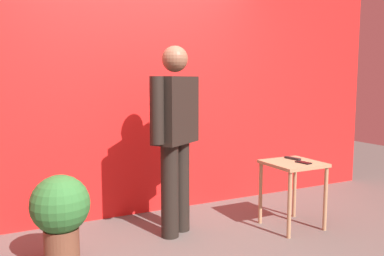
{
  "coord_description": "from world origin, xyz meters",
  "views": [
    {
      "loc": [
        -1.39,
        -2.75,
        1.39
      ],
      "look_at": [
        0.28,
        0.55,
        0.95
      ],
      "focal_mm": 38.42,
      "sensor_mm": 36.0,
      "label": 1
    }
  ],
  "objects_px": {
    "standing_person": "(175,131)",
    "side_table": "(293,174)",
    "tv_remote": "(293,158)",
    "potted_plant": "(60,212)",
    "cell_phone": "(303,163)"
  },
  "relations": [
    {
      "from": "cell_phone",
      "to": "side_table",
      "type": "bearing_deg",
      "value": 110.09
    },
    {
      "from": "cell_phone",
      "to": "potted_plant",
      "type": "bearing_deg",
      "value": 164.0
    },
    {
      "from": "side_table",
      "to": "cell_phone",
      "type": "xyz_separation_m",
      "value": [
        0.05,
        -0.08,
        0.12
      ]
    },
    {
      "from": "cell_phone",
      "to": "standing_person",
      "type": "bearing_deg",
      "value": 149.09
    },
    {
      "from": "side_table",
      "to": "potted_plant",
      "type": "xyz_separation_m",
      "value": [
        -2.08,
        0.16,
        -0.11
      ]
    },
    {
      "from": "standing_person",
      "to": "side_table",
      "type": "distance_m",
      "value": 1.18
    },
    {
      "from": "side_table",
      "to": "tv_remote",
      "type": "xyz_separation_m",
      "value": [
        0.08,
        0.1,
        0.12
      ]
    },
    {
      "from": "side_table",
      "to": "standing_person",
      "type": "bearing_deg",
      "value": 161.76
    },
    {
      "from": "tv_remote",
      "to": "potted_plant",
      "type": "bearing_deg",
      "value": 169.07
    },
    {
      "from": "side_table",
      "to": "tv_remote",
      "type": "distance_m",
      "value": 0.17
    },
    {
      "from": "standing_person",
      "to": "potted_plant",
      "type": "xyz_separation_m",
      "value": [
        -1.03,
        -0.19,
        -0.53
      ]
    },
    {
      "from": "standing_person",
      "to": "cell_phone",
      "type": "distance_m",
      "value": 1.22
    },
    {
      "from": "cell_phone",
      "to": "tv_remote",
      "type": "height_order",
      "value": "tv_remote"
    },
    {
      "from": "standing_person",
      "to": "cell_phone",
      "type": "xyz_separation_m",
      "value": [
        1.1,
        -0.43,
        -0.31
      ]
    },
    {
      "from": "side_table",
      "to": "cell_phone",
      "type": "height_order",
      "value": "cell_phone"
    }
  ]
}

